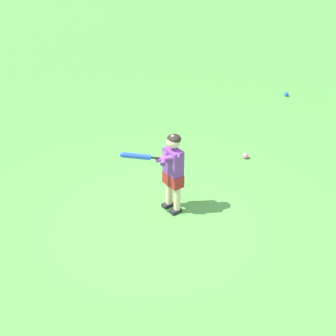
{
  "coord_description": "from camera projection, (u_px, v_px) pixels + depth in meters",
  "views": [
    {
      "loc": [
        -0.89,
        -4.58,
        3.53
      ],
      "look_at": [
        0.25,
        0.54,
        0.45
      ],
      "focal_mm": 49.42,
      "sensor_mm": 36.0,
      "label": 1
    }
  ],
  "objects": [
    {
      "name": "child_batter",
      "position": [
        171.0,
        166.0,
        5.72
      ],
      "size": [
        0.78,
        0.32,
        1.08
      ],
      "color": "#232328",
      "rests_on": "ground"
    },
    {
      "name": "play_ball_behind_batter",
      "position": [
        246.0,
        156.0,
        7.21
      ],
      "size": [
        0.09,
        0.09,
        0.09
      ],
      "primitive_type": "sphere",
      "color": "pink",
      "rests_on": "ground"
    },
    {
      "name": "play_ball_far_left",
      "position": [
        286.0,
        94.0,
        9.47
      ],
      "size": [
        0.09,
        0.09,
        0.09
      ],
      "primitive_type": "sphere",
      "color": "blue",
      "rests_on": "ground"
    },
    {
      "name": "ground_plane",
      "position": [
        158.0,
        222.0,
        5.81
      ],
      "size": [
        40.0,
        40.0,
        0.0
      ],
      "primitive_type": "plane",
      "color": "#519942"
    }
  ]
}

